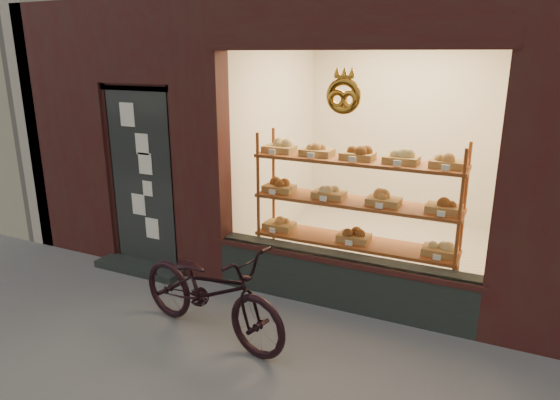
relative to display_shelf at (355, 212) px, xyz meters
The scene contains 2 objects.
display_shelf is the anchor object (origin of this frame).
bicycle 1.78m from the display_shelf, 120.77° to the right, with size 0.60×1.73×0.91m, color black.
Camera 1 is at (1.91, -2.38, 2.52)m, focal length 32.00 mm.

